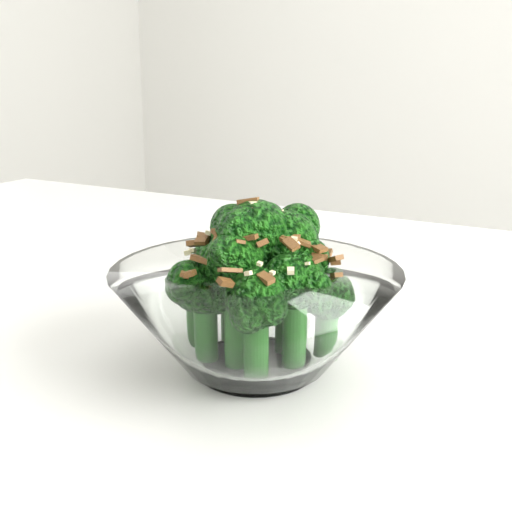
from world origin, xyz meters
The scene contains 2 objects.
table centered at (0.12, -0.15, 0.68)m, with size 1.29×0.95×0.75m.
broccoli_dish centered at (0.34, -0.27, 0.80)m, with size 0.21×0.21×0.13m.
Camera 1 is at (0.63, -0.67, 0.98)m, focal length 50.00 mm.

